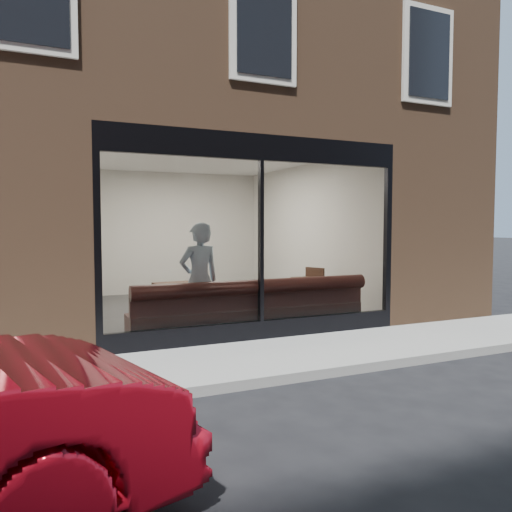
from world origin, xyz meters
name	(u,v)px	position (x,y,z in m)	size (l,w,h in m)	color
ground	(332,375)	(0.00, 0.00, 0.00)	(120.00, 120.00, 0.00)	black
sidewalk_near	(292,355)	(0.00, 1.00, 0.01)	(40.00, 2.00, 0.01)	gray
kerb_near	(334,371)	(0.00, -0.05, 0.06)	(40.00, 0.10, 0.12)	gray
host_building_pier_left	(10,234)	(-3.75, 8.00, 1.60)	(2.50, 12.00, 3.20)	brown
host_building_pier_right	(292,232)	(3.75, 8.00, 1.60)	(2.50, 12.00, 3.20)	brown
host_building_backfill	(144,232)	(0.00, 11.00, 1.60)	(5.00, 6.00, 3.20)	brown
cafe_floor	(203,309)	(0.00, 5.00, 0.02)	(6.00, 6.00, 0.00)	#2D2D30
cafe_ceiling	(202,158)	(0.00, 5.00, 3.19)	(6.00, 6.00, 0.00)	white
cafe_wall_back	(167,233)	(0.00, 7.99, 1.60)	(5.00, 5.00, 0.00)	silver
cafe_wall_left	(77,236)	(-2.49, 5.00, 1.60)	(6.00, 6.00, 0.00)	silver
cafe_wall_right	(306,234)	(2.49, 5.00, 1.60)	(6.00, 6.00, 0.00)	silver
storefront_kick	(261,330)	(0.00, 2.05, 0.15)	(5.00, 0.10, 0.30)	black
storefront_header	(261,147)	(0.00, 2.05, 3.00)	(5.00, 0.10, 0.40)	black
storefront_mullion	(261,241)	(0.00, 2.05, 1.55)	(0.06, 0.10, 2.50)	black
storefront_glass	(262,241)	(0.00, 2.02, 1.55)	(4.80, 4.80, 0.00)	white
banquette	(251,321)	(0.00, 2.45, 0.23)	(4.00, 0.55, 0.45)	#361713
person	(199,280)	(-0.83, 2.62, 0.92)	(0.67, 0.44, 1.84)	#A3BED4
cafe_table_left	(176,285)	(-0.93, 3.68, 0.74)	(0.69, 0.69, 0.04)	black
cafe_table_right	(309,279)	(1.75, 3.56, 0.74)	(0.56, 0.56, 0.04)	black
cafe_chair_right	(309,304)	(1.75, 3.57, 0.24)	(0.46, 0.46, 0.04)	black
wall_poster	(85,237)	(-2.45, 3.80, 1.61)	(0.02, 0.62, 0.83)	white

